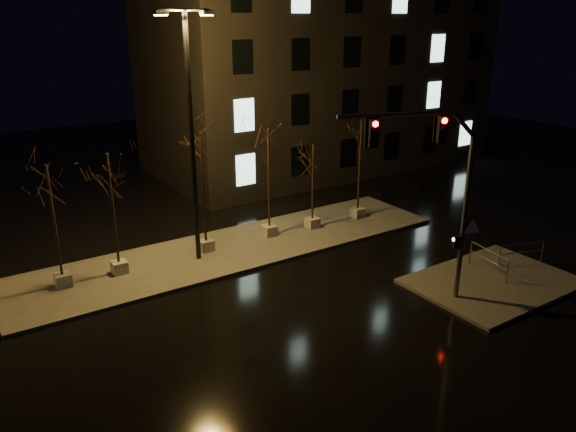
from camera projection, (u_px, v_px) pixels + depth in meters
ground at (306, 297)px, 23.28m from camera, size 90.00×90.00×0.00m
median at (236, 248)px, 27.95m from camera, size 22.00×5.00×0.15m
sidewalk_corner at (493, 282)px, 24.43m from camera, size 7.00×5.00×0.15m
building at (320, 65)px, 42.15m from camera, size 25.00×12.00×15.00m
tree_0 at (50, 193)px, 22.53m from camera, size 1.80×1.80×5.46m
tree_1 at (110, 181)px, 23.69m from camera, size 1.80×1.80×5.61m
tree_2 at (202, 160)px, 25.95m from camera, size 1.80×1.80×6.04m
tree_3 at (269, 153)px, 27.91m from camera, size 1.80×1.80×5.81m
tree_4 at (313, 163)px, 29.28m from camera, size 1.80×1.80×4.72m
tree_5 at (361, 142)px, 30.64m from camera, size 1.80×1.80×5.72m
traffic_signal_mast at (439, 180)px, 21.05m from camera, size 5.92×2.25×7.66m
streetlight_main at (191, 123)px, 24.48m from camera, size 2.79×0.77×11.15m
guard_rail_a at (522, 251)px, 25.82m from camera, size 2.22×0.79×1.01m
guard_rail_b at (489, 258)px, 24.91m from camera, size 0.41×2.29×1.10m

